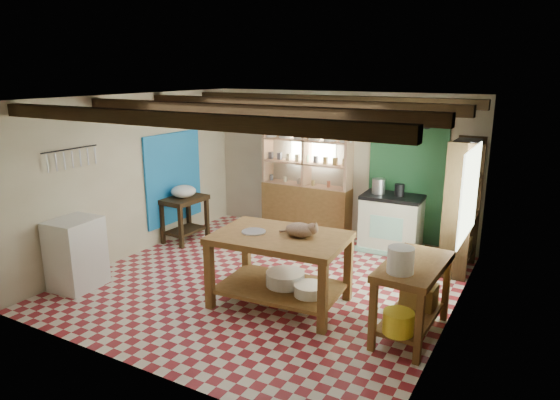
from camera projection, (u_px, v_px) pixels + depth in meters
The scene contains 30 objects.
floor at pixel (268, 282), 7.19m from camera, with size 5.00×5.00×0.02m, color maroon.
ceiling at pixel (266, 98), 6.53m from camera, with size 5.00×5.00×0.02m, color #4B4B50.
wall_back at pixel (339, 165), 8.96m from camera, with size 5.00×0.04×2.60m, color #C1B69B.
wall_front at pixel (132, 249), 4.75m from camera, with size 5.00×0.04×2.60m, color #C1B69B.
wall_left at pixel (134, 176), 8.05m from camera, with size 0.04×5.00×2.60m, color #C1B69B.
wall_right at pixel (456, 220), 5.66m from camera, with size 0.04×5.00×2.60m, color #C1B69B.
ceiling_beams at pixel (266, 107), 6.56m from camera, with size 5.00×3.80×0.15m, color black.
blue_wall_patch at pixel (174, 178), 8.84m from camera, with size 0.04×1.40×1.60m, color #186CB6.
green_wall_patch at pixel (407, 175), 8.35m from camera, with size 1.30×0.04×2.30m, color #1F4E2B.
window_back at pixel (313, 141), 9.08m from camera, with size 0.90×0.02×0.80m, color silver.
window_right at pixel (470, 193), 6.49m from camera, with size 0.02×1.30×1.20m, color silver.
utensil_rail at pixel (71, 158), 6.89m from camera, with size 0.06×0.90×0.28m, color black.
pot_rack at pixel (403, 121), 7.76m from camera, with size 0.86×0.12×0.36m, color black.
shelving_unit at pixel (306, 175), 9.11m from camera, with size 1.70×0.34×2.20m, color tan.
tall_rack at pixel (462, 207), 7.36m from camera, with size 0.40×0.86×2.00m, color black.
work_table at pixel (280, 270), 6.40m from camera, with size 1.66×1.11×0.94m, color brown.
stove at pixel (391, 223), 8.33m from camera, with size 0.98×0.66×0.96m, color beige.
prep_table at pixel (185, 219), 8.83m from camera, with size 0.54×0.79×0.80m, color black.
white_cabinet at pixel (76, 254), 6.90m from camera, with size 0.55×0.66×0.99m, color silver.
right_counter at pixel (412, 299), 5.65m from camera, with size 0.61×1.22×0.88m, color brown.
cat at pixel (300, 230), 6.20m from camera, with size 0.38×0.29×0.17m, color #8A6850.
steel_tray at pixel (254, 232), 6.38m from camera, with size 0.31×0.31×0.02m, color #B5B5BD.
basin_large at pixel (285, 279), 6.46m from camera, with size 0.50×0.50×0.18m, color silver.
basin_small at pixel (310, 290), 6.17m from camera, with size 0.39×0.39×0.14m, color silver.
kettle_left at pixel (379, 186), 8.29m from camera, with size 0.22×0.22×0.25m, color #B5B5BD.
kettle_right at pixel (399, 190), 8.14m from camera, with size 0.16×0.16×0.20m, color black.
enamel_bowl at pixel (183, 191), 8.70m from camera, with size 0.43×0.43×0.22m, color silver.
white_bucket at pixel (401, 260), 5.24m from camera, with size 0.28×0.28×0.28m, color silver.
wicker_basket at pixel (419, 295), 5.92m from camera, with size 0.39×0.31×0.27m, color olive.
yellow_tub at pixel (398, 322), 5.30m from camera, with size 0.33×0.33×0.24m, color yellow.
Camera 1 is at (3.43, -5.70, 2.95)m, focal length 32.00 mm.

